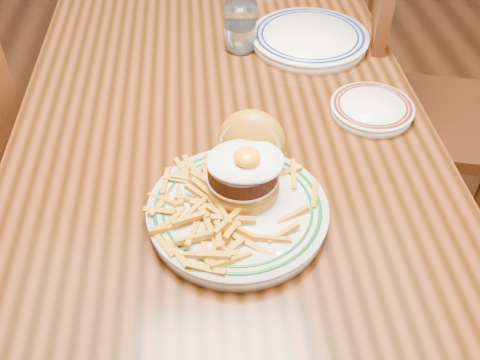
{
  "coord_description": "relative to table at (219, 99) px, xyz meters",
  "views": [
    {
      "loc": [
        -0.04,
        -1.08,
        1.42
      ],
      "look_at": [
        0.01,
        -0.48,
        0.84
      ],
      "focal_mm": 40.0,
      "sensor_mm": 36.0,
      "label": 1
    }
  ],
  "objects": [
    {
      "name": "floor",
      "position": [
        0.0,
        0.0,
        -0.66
      ],
      "size": [
        6.0,
        6.0,
        0.0
      ],
      "primitive_type": "plane",
      "color": "black",
      "rests_on": "ground"
    },
    {
      "name": "table",
      "position": [
        0.0,
        0.0,
        0.0
      ],
      "size": [
        0.85,
        1.6,
        0.75
      ],
      "color": "black",
      "rests_on": "floor"
    },
    {
      "name": "chair_right",
      "position": [
        0.56,
        0.19,
        -0.17
      ],
      "size": [
        0.52,
        0.52,
        0.91
      ],
      "rotation": [
        0.0,
        0.0,
        2.87
      ],
      "color": "#3F1E0D",
      "rests_on": "floor"
    },
    {
      "name": "main_plate",
      "position": [
        0.01,
        -0.46,
        0.13
      ],
      "size": [
        0.3,
        0.32,
        0.15
      ],
      "rotation": [
        0.0,
        0.0,
        -0.3
      ],
      "color": "silver",
      "rests_on": "table"
    },
    {
      "name": "side_plate",
      "position": [
        0.31,
        -0.21,
        0.1
      ],
      "size": [
        0.17,
        0.17,
        0.03
      ],
      "rotation": [
        0.0,
        0.0,
        -0.14
      ],
      "color": "silver",
      "rests_on": "table"
    },
    {
      "name": "rear_plate",
      "position": [
        0.23,
        0.09,
        0.11
      ],
      "size": [
        0.29,
        0.29,
        0.03
      ],
      "rotation": [
        0.0,
        0.0,
        0.11
      ],
      "color": "silver",
      "rests_on": "table"
    },
    {
      "name": "water_glass",
      "position": [
        0.06,
        0.08,
        0.14
      ],
      "size": [
        0.08,
        0.08,
        0.12
      ],
      "color": "white",
      "rests_on": "table"
    }
  ]
}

